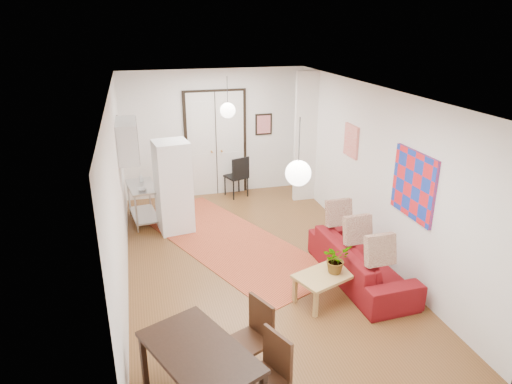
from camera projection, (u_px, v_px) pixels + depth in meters
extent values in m
plane|color=brown|center=(254.00, 262.00, 7.84)|extent=(7.00, 7.00, 0.00)
cube|color=silver|center=(254.00, 91.00, 6.81)|extent=(4.20, 7.00, 0.02)
cube|color=white|center=(215.00, 133.00, 10.49)|extent=(4.20, 0.02, 2.90)
cube|color=white|center=(351.00, 306.00, 4.17)|extent=(4.20, 0.02, 2.90)
cube|color=white|center=(119.00, 195.00, 6.82)|extent=(0.02, 7.00, 2.90)
cube|color=white|center=(372.00, 172.00, 7.84)|extent=(0.02, 7.00, 2.90)
cube|color=silver|center=(216.00, 144.00, 10.54)|extent=(1.44, 0.06, 2.50)
cube|color=white|center=(305.00, 138.00, 10.08)|extent=(0.50, 0.10, 2.90)
cube|color=silver|center=(128.00, 140.00, 8.06)|extent=(0.35, 1.00, 0.70)
cube|color=red|center=(414.00, 185.00, 6.63)|extent=(0.05, 1.00, 1.00)
cube|color=beige|center=(351.00, 141.00, 8.43)|extent=(0.05, 0.50, 0.60)
cube|color=red|center=(264.00, 124.00, 10.69)|extent=(0.40, 0.03, 0.50)
cube|color=#9F6042|center=(119.00, 132.00, 8.46)|extent=(0.03, 0.44, 0.54)
sphere|color=silver|center=(228.00, 110.00, 8.85)|extent=(0.30, 0.30, 0.30)
cylinder|color=black|center=(227.00, 90.00, 8.71)|extent=(0.01, 0.01, 0.50)
sphere|color=silver|center=(298.00, 173.00, 5.24)|extent=(0.30, 0.30, 0.30)
cylinder|color=black|center=(299.00, 139.00, 5.10)|extent=(0.01, 0.01, 0.50)
cube|color=#BC522F|center=(228.00, 241.00, 8.57)|extent=(3.30, 4.72, 0.01)
imported|color=maroon|center=(361.00, 261.00, 7.21)|extent=(0.94, 2.22, 0.64)
cube|color=tan|center=(329.00, 274.00, 6.66)|extent=(1.13, 0.87, 0.04)
cube|color=tan|center=(305.00, 300.00, 6.43)|extent=(0.07, 0.07, 0.40)
cube|color=tan|center=(362.00, 291.00, 6.64)|extent=(0.07, 0.07, 0.40)
cube|color=tan|center=(294.00, 283.00, 6.83)|extent=(0.07, 0.07, 0.40)
cube|color=tan|center=(349.00, 275.00, 7.05)|extent=(0.07, 0.07, 0.40)
imported|color=#3E6B30|center=(336.00, 259.00, 6.60)|extent=(0.45, 0.48, 0.43)
cube|color=#AEB1B3|center=(142.00, 186.00, 9.14)|extent=(0.65, 1.09, 0.03)
cube|color=#AEB1B3|center=(144.00, 215.00, 9.36)|extent=(0.61, 1.04, 0.03)
cylinder|color=#AEB1B3|center=(133.00, 214.00, 8.79)|extent=(0.04, 0.04, 0.77)
cylinder|color=#AEB1B3|center=(156.00, 212.00, 8.90)|extent=(0.04, 0.04, 0.77)
cylinder|color=#AEB1B3|center=(132.00, 197.00, 9.65)|extent=(0.04, 0.04, 0.77)
cylinder|color=#AEB1B3|center=(153.00, 195.00, 9.75)|extent=(0.04, 0.04, 0.77)
imported|color=beige|center=(142.00, 190.00, 8.85)|extent=(0.22, 0.22, 0.05)
imported|color=teal|center=(141.00, 178.00, 9.33)|extent=(0.09, 0.09, 0.16)
cube|color=white|center=(173.00, 187.00, 8.75)|extent=(0.71, 0.71, 1.79)
cube|color=black|center=(199.00, 352.00, 4.65)|extent=(1.26, 1.55, 0.05)
cube|color=black|center=(163.00, 348.00, 5.27)|extent=(0.08, 0.08, 0.70)
cube|color=black|center=(221.00, 338.00, 5.44)|extent=(0.08, 0.08, 0.70)
cube|color=#3A2312|center=(248.00, 342.00, 5.22)|extent=(0.58, 0.57, 0.04)
cube|color=#3A2312|center=(243.00, 314.00, 5.31)|extent=(0.21, 0.41, 0.46)
cylinder|color=#3A2312|center=(236.00, 373.00, 5.08)|extent=(0.03, 0.03, 0.45)
cylinder|color=#3A2312|center=(268.00, 366.00, 5.17)|extent=(0.03, 0.03, 0.45)
cylinder|color=#3A2312|center=(229.00, 350.00, 5.42)|extent=(0.03, 0.03, 0.45)
cylinder|color=#3A2312|center=(259.00, 345.00, 5.51)|extent=(0.03, 0.03, 0.45)
cube|color=#3A2312|center=(262.00, 381.00, 4.66)|extent=(0.58, 0.57, 0.04)
cube|color=#3A2312|center=(257.00, 348.00, 4.75)|extent=(0.21, 0.41, 0.46)
cylinder|color=#3A2312|center=(274.00, 381.00, 4.96)|extent=(0.03, 0.03, 0.45)
cube|color=black|center=(236.00, 177.00, 10.61)|extent=(0.57, 0.57, 0.04)
cube|color=black|center=(234.00, 163.00, 10.71)|extent=(0.43, 0.18, 0.48)
cylinder|color=black|center=(230.00, 190.00, 10.48)|extent=(0.03, 0.03, 0.48)
cylinder|color=black|center=(246.00, 188.00, 10.57)|extent=(0.03, 0.03, 0.48)
cylinder|color=black|center=(227.00, 184.00, 10.83)|extent=(0.03, 0.03, 0.48)
cylinder|color=black|center=(242.00, 183.00, 10.92)|extent=(0.03, 0.03, 0.48)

